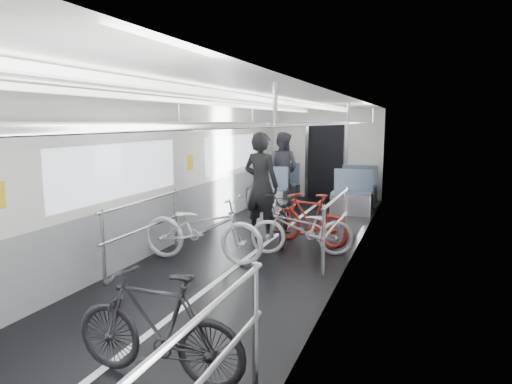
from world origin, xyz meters
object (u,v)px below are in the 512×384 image
(bike_right_mid, at_px, (302,228))
(person_seated, at_px, (282,168))
(bike_right_far, at_px, (309,219))
(bike_aisle, at_px, (285,216))
(person_standing, at_px, (261,185))
(bike_left_far, at_px, (202,228))
(bike_right_near, at_px, (158,326))

(bike_right_mid, bearing_deg, person_seated, -174.62)
(bike_right_far, height_order, bike_aisle, same)
(person_standing, bearing_deg, bike_right_mid, 151.94)
(bike_left_far, bearing_deg, person_seated, 1.12)
(bike_left_far, height_order, bike_right_near, bike_left_far)
(bike_right_mid, relative_size, person_seated, 0.89)
(bike_right_near, distance_m, bike_right_far, 4.47)
(bike_left_far, xyz_separation_m, person_standing, (0.34, 1.68, 0.45))
(bike_right_far, distance_m, person_seated, 3.99)
(bike_aisle, distance_m, person_standing, 0.70)
(bike_aisle, distance_m, person_seated, 3.75)
(person_standing, relative_size, person_seated, 1.05)
(bike_aisle, xyz_separation_m, person_standing, (-0.48, 0.10, 0.50))
(bike_left_far, height_order, person_standing, person_standing)
(bike_right_near, bearing_deg, bike_right_far, 177.17)
(bike_right_near, bearing_deg, bike_right_mid, 176.20)
(bike_aisle, bearing_deg, person_standing, 155.26)
(bike_right_far, height_order, person_standing, person_standing)
(bike_left_far, relative_size, person_standing, 1.01)
(bike_right_near, height_order, bike_right_mid, bike_right_near)
(bike_left_far, distance_m, person_seated, 5.15)
(bike_left_far, relative_size, bike_aisle, 1.13)
(bike_right_mid, relative_size, person_standing, 0.85)
(bike_right_far, bearing_deg, person_standing, -82.82)
(bike_right_near, distance_m, person_seated, 8.24)
(bike_aisle, bearing_deg, bike_right_mid, -69.25)
(bike_right_far, relative_size, bike_aisle, 0.87)
(bike_right_far, bearing_deg, bike_right_near, 16.39)
(bike_right_near, bearing_deg, person_standing, -171.27)
(bike_aisle, bearing_deg, bike_right_near, -99.38)
(bike_right_far, bearing_deg, person_seated, -137.88)
(person_seated, bearing_deg, bike_right_near, 111.31)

